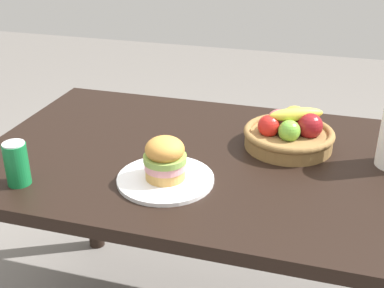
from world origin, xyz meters
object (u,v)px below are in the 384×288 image
at_px(plate, 166,179).
at_px(sandwich, 165,158).
at_px(soda_can, 17,164).
at_px(fruit_basket, 289,133).

relative_size(plate, sandwich, 2.23).
height_order(sandwich, soda_can, sandwich).
relative_size(plate, soda_can, 2.19).
bearing_deg(plate, fruit_basket, 46.28).
height_order(sandwich, fruit_basket, same).
xyz_separation_m(plate, sandwich, (0.00, 0.00, 0.07)).
distance_m(plate, sandwich, 0.07).
height_order(plate, soda_can, soda_can).
height_order(plate, fruit_basket, fruit_basket).
bearing_deg(plate, soda_can, -161.99).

